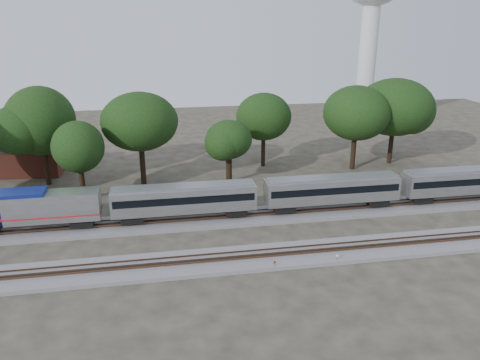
# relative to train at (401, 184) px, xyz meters

# --- Properties ---
(ground) EXTENTS (160.00, 160.00, 0.00)m
(ground) POSITION_rel_train_xyz_m (-20.21, -6.00, -3.05)
(ground) COLOR #383328
(ground) RESTS_ON ground
(track_far) EXTENTS (160.00, 5.00, 0.73)m
(track_far) POSITION_rel_train_xyz_m (-20.21, -0.00, -2.85)
(track_far) COLOR slate
(track_far) RESTS_ON ground
(track_near) EXTENTS (160.00, 5.00, 0.73)m
(track_near) POSITION_rel_train_xyz_m (-20.21, -10.00, -2.85)
(track_near) COLOR slate
(track_near) RESTS_ON ground
(train) EXTENTS (102.68, 2.92, 4.31)m
(train) POSITION_rel_train_xyz_m (0.00, 0.00, 0.00)
(train) COLOR silver
(train) RESTS_ON ground
(switch_stand_red) EXTENTS (0.28, 0.12, 0.91)m
(switch_stand_red) POSITION_rel_train_xyz_m (-19.05, -12.17, -2.47)
(switch_stand_red) COLOR #512D19
(switch_stand_red) RESTS_ON ground
(switch_stand_white) EXTENTS (0.29, 0.11, 0.92)m
(switch_stand_white) POSITION_rel_train_xyz_m (-12.82, -12.01, -2.46)
(switch_stand_white) COLOR #512D19
(switch_stand_white) RESTS_ON ground
(switch_lever) EXTENTS (0.57, 0.46, 0.30)m
(switch_lever) POSITION_rel_train_xyz_m (-11.82, -11.70, -2.90)
(switch_lever) COLOR #512D19
(switch_lever) RESTS_ON ground
(brick_building) EXTENTS (10.47, 7.78, 4.78)m
(brick_building) POSITION_rel_train_xyz_m (-48.61, 23.06, -0.64)
(brick_building) COLOR brown
(brick_building) RESTS_ON ground
(tree_1) EXTENTS (9.34, 9.34, 13.16)m
(tree_1) POSITION_rel_train_xyz_m (-44.87, 16.60, 6.12)
(tree_1) COLOR black
(tree_1) RESTS_ON ground
(tree_2) EXTENTS (7.30, 7.30, 10.28)m
(tree_2) POSITION_rel_train_xyz_m (-39.11, 9.41, 4.10)
(tree_2) COLOR black
(tree_2) RESTS_ON ground
(tree_3) EXTENTS (9.19, 9.19, 12.95)m
(tree_3) POSITION_rel_train_xyz_m (-31.56, 14.52, 5.97)
(tree_3) COLOR black
(tree_3) RESTS_ON ground
(tree_4) EXTENTS (6.54, 6.54, 9.22)m
(tree_4) POSITION_rel_train_xyz_m (-19.52, 12.71, 3.35)
(tree_4) COLOR black
(tree_4) RESTS_ON ground
(tree_5) EXTENTS (8.09, 8.09, 11.41)m
(tree_5) POSITION_rel_train_xyz_m (-12.90, 19.94, 4.89)
(tree_5) COLOR black
(tree_5) RESTS_ON ground
(tree_6) EXTENTS (9.00, 9.00, 12.69)m
(tree_6) POSITION_rel_train_xyz_m (0.52, 15.91, 5.79)
(tree_6) COLOR black
(tree_6) RESTS_ON ground
(tree_7) EXTENTS (9.31, 9.31, 13.13)m
(tree_7) POSITION_rel_train_xyz_m (7.76, 17.87, 6.10)
(tree_7) COLOR black
(tree_7) RESTS_ON ground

